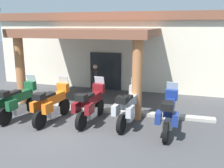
{
  "coord_description": "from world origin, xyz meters",
  "views": [
    {
      "loc": [
        3.95,
        -7.22,
        3.59
      ],
      "look_at": [
        1.33,
        2.45,
        1.2
      ],
      "focal_mm": 39.73,
      "sensor_mm": 36.0,
      "label": 1
    }
  ],
  "objects_px": {
    "motel_building": "(119,47)",
    "motorcycle_green": "(18,101)",
    "motorcycle_orange": "(52,104)",
    "pedestrian": "(95,78)",
    "motorcycle_blue": "(169,114)",
    "motorcycle_silver": "(129,107)",
    "motorcycle_maroon": "(90,105)"
  },
  "relations": [
    {
      "from": "pedestrian",
      "to": "motorcycle_silver",
      "type": "bearing_deg",
      "value": -23.02
    },
    {
      "from": "pedestrian",
      "to": "motel_building",
      "type": "bearing_deg",
      "value": 118.72
    },
    {
      "from": "motel_building",
      "to": "motorcycle_green",
      "type": "distance_m",
      "value": 8.44
    },
    {
      "from": "motorcycle_orange",
      "to": "motorcycle_maroon",
      "type": "xyz_separation_m",
      "value": [
        1.44,
        0.29,
        0.0
      ]
    },
    {
      "from": "motorcycle_green",
      "to": "motorcycle_blue",
      "type": "bearing_deg",
      "value": -82.49
    },
    {
      "from": "motorcycle_silver",
      "to": "motorcycle_green",
      "type": "bearing_deg",
      "value": 103.19
    },
    {
      "from": "motorcycle_orange",
      "to": "motorcycle_maroon",
      "type": "distance_m",
      "value": 1.46
    },
    {
      "from": "motorcycle_orange",
      "to": "pedestrian",
      "type": "relative_size",
      "value": 1.34
    },
    {
      "from": "motorcycle_maroon",
      "to": "motorcycle_blue",
      "type": "relative_size",
      "value": 1.0
    },
    {
      "from": "motel_building",
      "to": "motorcycle_green",
      "type": "bearing_deg",
      "value": -102.97
    },
    {
      "from": "motorcycle_blue",
      "to": "pedestrian",
      "type": "height_order",
      "value": "pedestrian"
    },
    {
      "from": "motel_building",
      "to": "motorcycle_green",
      "type": "relative_size",
      "value": 6.45
    },
    {
      "from": "motel_building",
      "to": "motorcycle_blue",
      "type": "height_order",
      "value": "motel_building"
    },
    {
      "from": "pedestrian",
      "to": "motorcycle_orange",
      "type": "bearing_deg",
      "value": -66.17
    },
    {
      "from": "motorcycle_silver",
      "to": "motorcycle_blue",
      "type": "relative_size",
      "value": 1.0
    },
    {
      "from": "motorcycle_silver",
      "to": "pedestrian",
      "type": "xyz_separation_m",
      "value": [
        -2.4,
        3.31,
        0.25
      ]
    },
    {
      "from": "motorcycle_orange",
      "to": "motorcycle_blue",
      "type": "bearing_deg",
      "value": -81.43
    },
    {
      "from": "motorcycle_silver",
      "to": "pedestrian",
      "type": "relative_size",
      "value": 1.34
    },
    {
      "from": "motorcycle_orange",
      "to": "motorcycle_blue",
      "type": "height_order",
      "value": "same"
    },
    {
      "from": "motorcycle_green",
      "to": "motorcycle_orange",
      "type": "relative_size",
      "value": 1.0
    },
    {
      "from": "motorcycle_blue",
      "to": "pedestrian",
      "type": "bearing_deg",
      "value": 49.73
    },
    {
      "from": "motorcycle_orange",
      "to": "pedestrian",
      "type": "distance_m",
      "value": 3.74
    },
    {
      "from": "motorcycle_green",
      "to": "motorcycle_silver",
      "type": "xyz_separation_m",
      "value": [
        4.31,
        0.44,
        0.0
      ]
    },
    {
      "from": "motorcycle_blue",
      "to": "pedestrian",
      "type": "distance_m",
      "value": 5.29
    },
    {
      "from": "motel_building",
      "to": "pedestrian",
      "type": "bearing_deg",
      "value": -90.82
    },
    {
      "from": "pedestrian",
      "to": "motorcycle_blue",
      "type": "bearing_deg",
      "value": -12.39
    },
    {
      "from": "motorcycle_silver",
      "to": "pedestrian",
      "type": "distance_m",
      "value": 4.1
    },
    {
      "from": "motel_building",
      "to": "motorcycle_orange",
      "type": "height_order",
      "value": "motel_building"
    },
    {
      "from": "motorcycle_maroon",
      "to": "pedestrian",
      "type": "relative_size",
      "value": 1.34
    },
    {
      "from": "motorcycle_blue",
      "to": "motorcycle_silver",
      "type": "bearing_deg",
      "value": 80.62
    },
    {
      "from": "motorcycle_maroon",
      "to": "motorcycle_silver",
      "type": "height_order",
      "value": "same"
    },
    {
      "from": "motorcycle_orange",
      "to": "pedestrian",
      "type": "bearing_deg",
      "value": 0.5
    }
  ]
}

